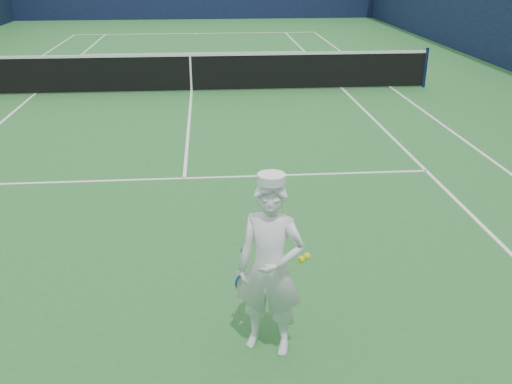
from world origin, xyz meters
TOP-DOWN VIEW (x-y plane):
  - ground at (0.00, 0.00)m, footprint 80.00×80.00m
  - court_markings at (0.00, 0.00)m, footprint 11.03×23.83m
  - windscreen_fence at (0.00, 0.00)m, footprint 20.12×36.12m
  - tennis_net at (0.00, 0.00)m, footprint 12.88×0.09m
  - tennis_player at (0.94, -10.84)m, footprint 0.72×0.70m

SIDE VIEW (x-z plane):
  - ground at x=0.00m, z-range 0.00..0.00m
  - court_markings at x=0.00m, z-range 0.00..0.01m
  - tennis_net at x=0.00m, z-range 0.02..1.09m
  - tennis_player at x=0.94m, z-range -0.02..1.73m
  - windscreen_fence at x=0.00m, z-range 0.00..4.00m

